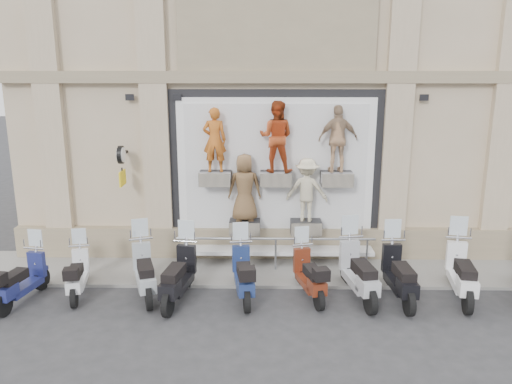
% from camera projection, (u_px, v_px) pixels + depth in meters
% --- Properties ---
extents(ground, '(90.00, 90.00, 0.00)m').
position_uv_depth(ground, '(277.00, 309.00, 10.79)').
color(ground, '#2F2F32').
rests_on(ground, ground).
extents(sidewalk, '(16.00, 2.20, 0.08)m').
position_uv_depth(sidewalk, '(275.00, 269.00, 12.82)').
color(sidewalk, gray).
rests_on(sidewalk, ground).
extents(building, '(14.00, 8.60, 12.00)m').
position_uv_depth(building, '(274.00, 39.00, 16.14)').
color(building, '#BFA98B').
rests_on(building, ground).
extents(shop_vitrine, '(5.60, 0.84, 4.30)m').
position_uv_depth(shop_vitrine, '(278.00, 174.00, 12.87)').
color(shop_vitrine, black).
rests_on(shop_vitrine, ground).
extents(guard_rail, '(5.06, 0.10, 0.93)m').
position_uv_depth(guard_rail, '(276.00, 255.00, 12.62)').
color(guard_rail, '#9EA0A5').
rests_on(guard_rail, ground).
extents(clock_sign_bracket, '(0.10, 0.80, 1.02)m').
position_uv_depth(clock_sign_bracket, '(122.00, 160.00, 12.57)').
color(clock_sign_bracket, black).
rests_on(clock_sign_bracket, ground).
extents(scooter_a, '(0.86, 1.91, 1.50)m').
position_uv_depth(scooter_a, '(21.00, 270.00, 10.93)').
color(scooter_a, navy).
rests_on(scooter_a, ground).
extents(scooter_b, '(0.84, 1.81, 1.42)m').
position_uv_depth(scooter_b, '(77.00, 266.00, 11.29)').
color(scooter_b, silver).
rests_on(scooter_b, ground).
extents(scooter_c, '(1.20, 2.10, 1.64)m').
position_uv_depth(scooter_c, '(144.00, 262.00, 11.24)').
color(scooter_c, '#99A0A6').
rests_on(scooter_c, ground).
extents(scooter_d, '(0.90, 2.13, 1.67)m').
position_uv_depth(scooter_d, '(178.00, 265.00, 10.98)').
color(scooter_d, black).
rests_on(scooter_d, ground).
extents(scooter_e, '(0.83, 2.01, 1.59)m').
position_uv_depth(scooter_e, '(243.00, 265.00, 11.14)').
color(scooter_e, navy).
rests_on(scooter_e, ground).
extents(scooter_f, '(0.96, 1.91, 1.49)m').
position_uv_depth(scooter_f, '(309.00, 266.00, 11.19)').
color(scooter_f, '#5D2010').
rests_on(scooter_f, ground).
extents(scooter_g, '(0.97, 2.22, 1.74)m').
position_uv_depth(scooter_g, '(359.00, 262.00, 11.11)').
color(scooter_g, '#9FA0A5').
rests_on(scooter_g, ground).
extents(scooter_h, '(0.69, 2.09, 1.68)m').
position_uv_depth(scooter_h, '(400.00, 264.00, 11.04)').
color(scooter_h, black).
rests_on(scooter_h, ground).
extents(scooter_i, '(0.96, 2.20, 1.73)m').
position_uv_depth(scooter_i, '(462.00, 262.00, 11.10)').
color(scooter_i, white).
rests_on(scooter_i, ground).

